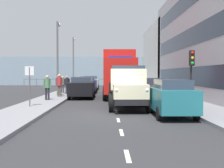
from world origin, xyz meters
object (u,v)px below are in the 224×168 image
object	(u,v)px
pedestrian_by_lamp	(67,83)
street_sign	(30,79)
car_maroon_kerbside_1	(153,91)
pedestrian_couple_a	(47,85)
traffic_light_near	(192,65)
lamp_post_far	(73,58)
truck_vintage_cream	(128,88)
car_black_oppositeside_0	(82,87)
car_silver_oppositeside_2	(91,82)
pedestrian_strolling	(59,83)
pedestrian_with_bag	(63,83)
lorry_cargo_red	(119,73)
car_navy_oppositeside_1	(88,84)
lamp_post_promenade	(58,51)
pedestrian_couple_b	(59,83)
car_teal_kerbside_near	(171,97)

from	to	relation	value
pedestrian_by_lamp	street_sign	xyz separation A→B (m)	(0.71, 9.98, 0.55)
car_maroon_kerbside_1	pedestrian_couple_a	xyz separation A→B (m)	(7.16, -1.82, 0.28)
traffic_light_near	lamp_post_far	bearing A→B (deg)	-64.65
truck_vintage_cream	lamp_post_far	bearing A→B (deg)	-75.05
car_black_oppositeside_0	car_silver_oppositeside_2	xyz separation A→B (m)	(0.00, -13.16, -0.00)
car_black_oppositeside_0	pedestrian_strolling	bearing A→B (deg)	-31.87
car_silver_oppositeside_2	pedestrian_with_bag	bearing A→B (deg)	75.32
truck_vintage_cream	lorry_cargo_red	size ratio (longest dim) A/B	0.69
car_maroon_kerbside_1	street_sign	bearing A→B (deg)	17.14
car_navy_oppositeside_1	lamp_post_promenade	size ratio (longest dim) A/B	0.73
street_sign	lamp_post_far	bearing A→B (deg)	-90.44
car_navy_oppositeside_1	pedestrian_by_lamp	world-z (taller)	pedestrian_by_lamp
truck_vintage_cream	car_navy_oppositeside_1	size ratio (longest dim) A/B	1.23
lamp_post_far	street_sign	distance (m)	20.11
lamp_post_promenade	street_sign	size ratio (longest dim) A/B	2.81
car_maroon_kerbside_1	pedestrian_by_lamp	world-z (taller)	pedestrian_by_lamp
pedestrian_couple_a	car_black_oppositeside_0	bearing A→B (deg)	-124.73
pedestrian_couple_b	pedestrian_with_bag	distance (m)	4.67
pedestrian_by_lamp	pedestrian_couple_b	bearing A→B (deg)	85.84
lorry_cargo_red	lamp_post_promenade	world-z (taller)	lamp_post_promenade
traffic_light_near	street_sign	size ratio (longest dim) A/B	1.42
car_maroon_kerbside_1	car_teal_kerbside_near	bearing A→B (deg)	90.00
pedestrian_strolling	traffic_light_near	distance (m)	12.09
truck_vintage_cream	lamp_post_far	xyz separation A→B (m)	(5.35, -20.04, 2.79)
pedestrian_with_bag	street_sign	world-z (taller)	street_sign
car_silver_oppositeside_2	pedestrian_couple_b	distance (m)	13.44
lamp_post_far	pedestrian_couple_a	bearing A→B (deg)	89.96
pedestrian_by_lamp	lamp_post_far	distance (m)	10.41
pedestrian_by_lamp	pedestrian_with_bag	world-z (taller)	pedestrian_by_lamp
truck_vintage_cream	traffic_light_near	xyz separation A→B (m)	(-3.80, -0.74, 1.29)
lorry_cargo_red	pedestrian_couple_b	world-z (taller)	lorry_cargo_red
pedestrian_by_lamp	lamp_post_far	size ratio (longest dim) A/B	0.26
truck_vintage_cream	car_silver_oppositeside_2	bearing A→B (deg)	-81.13
pedestrian_couple_a	traffic_light_near	distance (m)	9.86
car_silver_oppositeside_2	traffic_light_near	bearing A→B (deg)	109.53
car_black_oppositeside_0	lamp_post_promenade	xyz separation A→B (m)	(2.22, -1.57, 3.03)
car_maroon_kerbside_1	pedestrian_strolling	world-z (taller)	pedestrian_strolling
pedestrian_couple_a	lamp_post_promenade	bearing A→B (deg)	-89.43
car_teal_kerbside_near	car_navy_oppositeside_1	size ratio (longest dim) A/B	0.86
street_sign	car_navy_oppositeside_1	bearing A→B (deg)	-99.50
car_teal_kerbside_near	car_navy_oppositeside_1	xyz separation A→B (m)	(4.98, -16.80, 0.00)
pedestrian_couple_b	lamp_post_far	bearing A→B (deg)	-88.47
pedestrian_strolling	traffic_light_near	xyz separation A→B (m)	(-9.10, 7.85, 1.29)
car_navy_oppositeside_1	pedestrian_by_lamp	xyz separation A→B (m)	(1.61, 3.87, 0.23)
car_teal_kerbside_near	street_sign	bearing A→B (deg)	-22.00
pedestrian_by_lamp	lamp_post_far	world-z (taller)	lamp_post_far
lorry_cargo_red	car_teal_kerbside_near	xyz separation A→B (m)	(-1.99, 10.73, -1.18)
lorry_cargo_red	car_black_oppositeside_0	distance (m)	3.27
car_teal_kerbside_near	pedestrian_with_bag	bearing A→B (deg)	-63.68
truck_vintage_cream	street_sign	distance (m)	5.53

